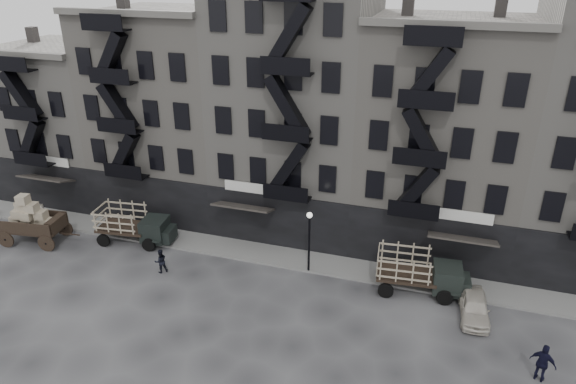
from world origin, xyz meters
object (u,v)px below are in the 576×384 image
(wagon, at_px, (30,215))
(car_east, at_px, (474,307))
(horse, at_px, (33,213))
(pedestrian_mid, at_px, (161,261))
(stake_truck_east, at_px, (420,270))
(policeman, at_px, (543,363))
(stake_truck_west, at_px, (133,222))

(wagon, height_order, car_east, wagon)
(horse, bearing_deg, pedestrian_mid, -120.36)
(wagon, distance_m, pedestrian_mid, 10.69)
(wagon, bearing_deg, stake_truck_east, -3.08)
(wagon, height_order, policeman, wagon)
(pedestrian_mid, distance_m, policeman, 22.10)
(stake_truck_west, height_order, stake_truck_east, stake_truck_east)
(horse, bearing_deg, policeman, -116.69)
(stake_truck_west, xyz_separation_m, pedestrian_mid, (3.76, -2.86, -0.73))
(stake_truck_east, bearing_deg, policeman, -47.43)
(wagon, relative_size, stake_truck_west, 0.83)
(pedestrian_mid, bearing_deg, car_east, 140.22)
(horse, relative_size, stake_truck_east, 0.38)
(stake_truck_west, bearing_deg, horse, 173.06)
(stake_truck_east, height_order, car_east, stake_truck_east)
(horse, bearing_deg, car_east, -110.26)
(stake_truck_east, xyz_separation_m, pedestrian_mid, (-15.80, -2.86, -0.73))
(stake_truck_west, bearing_deg, pedestrian_mid, -44.33)
(horse, xyz_separation_m, stake_truck_east, (28.33, 0.01, 0.65))
(car_east, height_order, policeman, policeman)
(stake_truck_east, height_order, policeman, stake_truck_east)
(wagon, xyz_separation_m, policeman, (32.52, -3.46, -1.07))
(stake_truck_east, xyz_separation_m, policeman, (6.13, -5.54, -0.52))
(stake_truck_west, relative_size, pedestrian_mid, 3.43)
(wagon, height_order, stake_truck_west, wagon)
(stake_truck_west, xyz_separation_m, policeman, (25.69, -5.54, -0.52))
(pedestrian_mid, height_order, policeman, policeman)
(stake_truck_west, bearing_deg, stake_truck_east, -7.07)
(car_east, bearing_deg, horse, 173.38)
(car_east, bearing_deg, pedestrian_mid, -179.81)
(policeman, bearing_deg, stake_truck_east, -18.93)
(car_east, height_order, pedestrian_mid, pedestrian_mid)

